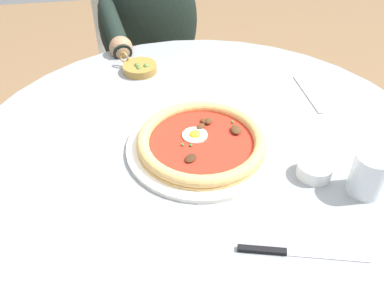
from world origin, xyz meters
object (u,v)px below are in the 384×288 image
Objects in this scene: olive_pan at (139,68)px; diner_person at (152,72)px; pizza_on_plate at (202,143)px; fork_utensil at (307,94)px; cafe_chair_diner at (146,48)px; ramekin_capers at (315,169)px; dining_table at (203,193)px; water_glass at (368,176)px; steak_knife at (283,252)px.

olive_pan is 0.50m from diner_person.
fork_utensil is at bearing 119.35° from pizza_on_plate.
olive_pan reaches higher than pizza_on_plate.
fork_utensil is 0.20× the size of cafe_chair_diner.
ramekin_capers is 0.57m from olive_pan.
olive_pan is at bearing -161.35° from dining_table.
water_glass is 0.41× the size of steak_knife.
steak_knife is (0.28, 0.09, -0.01)m from pizza_on_plate.
ramekin_capers is (-0.06, -0.08, -0.02)m from water_glass.
fork_utensil is 0.16× the size of diner_person.
diner_person is 0.16m from cafe_chair_diner.
ramekin_capers is (0.11, 0.21, -0.00)m from pizza_on_plate.
steak_knife is at bearing 15.79° from dining_table.
fork_utensil is at bearing 30.95° from diner_person.
water_glass is at bearing 59.51° from pizza_on_plate.
diner_person is (-1.07, -0.15, -0.25)m from steak_knife.
pizza_on_plate is at bearing -118.50° from ramekin_capers.
ramekin_capers is 1.12m from cafe_chair_diner.
water_glass is at bearing 58.52° from dining_table.
ramekin_capers is at bearing 14.93° from cafe_chair_diner.
dining_table is at bearing -164.21° from steak_knife.
steak_knife is at bearing 17.17° from pizza_on_plate.
dining_table is 0.95× the size of diner_person.
cafe_chair_diner is at bearing 175.93° from olive_pan.
dining_table is 5.01× the size of steak_knife.
water_glass is 0.34m from fork_utensil.
ramekin_capers is (-0.17, 0.12, 0.01)m from steak_knife.
cafe_chair_diner is (-1.22, -0.16, -0.22)m from steak_knife.
dining_table is 12.22× the size of water_glass.
fork_utensil is at bearing 66.30° from olive_pan.
olive_pan is (-0.47, -0.32, -0.00)m from ramekin_capers.
fork_utensil is at bearing 161.11° from ramekin_capers.
olive_pan is (-0.64, -0.20, 0.01)m from steak_knife.
cafe_chair_diner reaches higher than pizza_on_plate.
olive_pan is at bearing -145.61° from ramekin_capers.
dining_table is 0.28m from ramekin_capers.
cafe_chair_diner is at bearing -165.07° from ramekin_capers.
ramekin_capers is at bearing 60.13° from dining_table.
pizza_on_plate is at bearing -120.49° from water_glass.
pizza_on_plate is 1.52× the size of steak_knife.
pizza_on_plate is at bearing -67.53° from dining_table.
ramekin_capers is at bearing 144.56° from steak_knife.
cafe_chair_diner reaches higher than steak_knife.
olive_pan is 0.09× the size of diner_person.
pizza_on_plate is 0.29× the size of diner_person.
steak_knife is at bearing -35.44° from ramekin_capers.
cafe_chair_diner is at bearing -175.87° from diner_person.
dining_table is 0.37m from fork_utensil.
fork_utensil is at bearing 26.29° from cafe_chair_diner.
cafe_chair_diner is (-0.15, -0.01, 0.03)m from diner_person.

